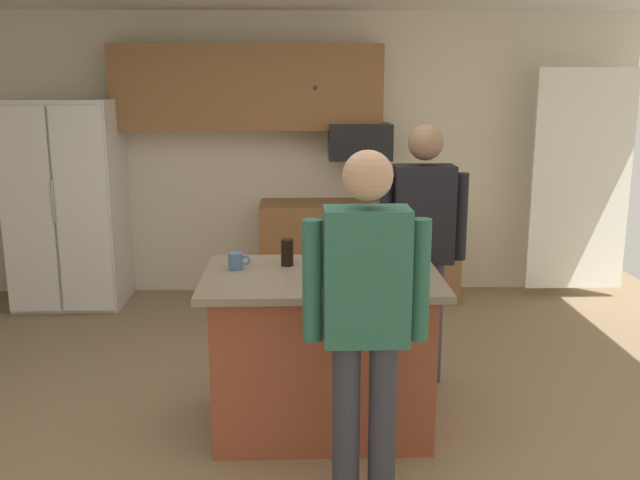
% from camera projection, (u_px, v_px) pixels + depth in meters
% --- Properties ---
extents(floor, '(7.04, 7.04, 0.00)m').
position_uv_depth(floor, '(292.00, 422.00, 4.18)').
color(floor, '#937A5B').
rests_on(floor, ground).
extents(back_wall, '(6.40, 0.10, 2.60)m').
position_uv_depth(back_wall, '(293.00, 155.00, 6.62)').
color(back_wall, beige).
rests_on(back_wall, ground).
extents(french_door_window_panel, '(0.90, 0.06, 2.00)m').
position_uv_depth(french_door_window_panel, '(580.00, 181.00, 6.35)').
color(french_door_window_panel, white).
rests_on(french_door_window_panel, ground).
extents(cabinet_run_upper, '(2.40, 0.38, 0.75)m').
position_uv_depth(cabinet_run_upper, '(248.00, 87.00, 6.28)').
color(cabinet_run_upper, '#936038').
extents(cabinet_run_lower, '(1.80, 0.63, 0.90)m').
position_uv_depth(cabinet_run_lower, '(358.00, 250.00, 6.51)').
color(cabinet_run_lower, '#936038').
rests_on(cabinet_run_lower, ground).
extents(refrigerator, '(0.92, 0.76, 1.83)m').
position_uv_depth(refrigerator, '(68.00, 204.00, 6.24)').
color(refrigerator, white).
rests_on(refrigerator, ground).
extents(microwave_over_range, '(0.56, 0.40, 0.32)m').
position_uv_depth(microwave_over_range, '(360.00, 142.00, 6.31)').
color(microwave_over_range, black).
extents(kitchen_island, '(1.33, 0.91, 0.92)m').
position_uv_depth(kitchen_island, '(322.00, 350.00, 4.04)').
color(kitchen_island, '#9E4C33').
rests_on(kitchen_island, ground).
extents(person_guest_left, '(0.57, 0.22, 1.69)m').
position_uv_depth(person_guest_left, '(366.00, 309.00, 3.16)').
color(person_guest_left, '#383842').
rests_on(person_guest_left, ground).
extents(person_guest_by_door, '(0.57, 0.23, 1.72)m').
position_uv_depth(person_guest_by_door, '(422.00, 237.00, 4.53)').
color(person_guest_by_door, '#383842').
rests_on(person_guest_by_door, ground).
extents(tumbler_amber, '(0.07, 0.07, 0.14)m').
position_uv_depth(tumbler_amber, '(327.00, 256.00, 4.04)').
color(tumbler_amber, black).
rests_on(tumbler_amber, kitchen_island).
extents(glass_pilsner, '(0.07, 0.07, 0.16)m').
position_uv_depth(glass_pilsner, '(287.00, 252.00, 4.10)').
color(glass_pilsner, black).
rests_on(glass_pilsner, kitchen_island).
extents(mug_ceramic_white, '(0.12, 0.08, 0.10)m').
position_uv_depth(mug_ceramic_white, '(383.00, 269.00, 3.85)').
color(mug_ceramic_white, '#4C6B99').
rests_on(mug_ceramic_white, kitchen_island).
extents(glass_short_whisky, '(0.07, 0.07, 0.14)m').
position_uv_depth(glass_short_whisky, '(401.00, 269.00, 3.77)').
color(glass_short_whisky, black).
rests_on(glass_short_whisky, kitchen_island).
extents(glass_stout_tall, '(0.06, 0.06, 0.12)m').
position_uv_depth(glass_stout_tall, '(320.00, 274.00, 3.70)').
color(glass_stout_tall, black).
rests_on(glass_stout_tall, kitchen_island).
extents(mug_blue_stoneware, '(0.13, 0.08, 0.10)m').
position_uv_depth(mug_blue_stoneware, '(236.00, 261.00, 4.03)').
color(mug_blue_stoneware, '#4C6B99').
rests_on(mug_blue_stoneware, kitchen_island).
extents(glass_dark_ale, '(0.06, 0.06, 0.15)m').
position_uv_depth(glass_dark_ale, '(313.00, 264.00, 3.87)').
color(glass_dark_ale, black).
rests_on(glass_dark_ale, kitchen_island).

